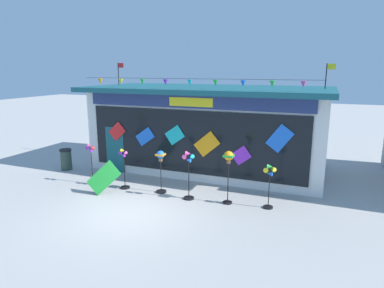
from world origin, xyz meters
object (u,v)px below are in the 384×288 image
wind_spinner_far_left (91,160)px  display_kite_on_ground (104,178)px  wind_spinner_center_left (161,163)px  kite_shop_building (209,127)px  wind_spinner_right (229,162)px  wind_spinner_center_right (188,170)px  trash_bin (66,159)px  wind_spinner_far_right (269,179)px  wind_spinner_left (124,169)px

wind_spinner_far_left → display_kite_on_ground: wind_spinner_far_left is taller
wind_spinner_center_left → display_kite_on_ground: 2.10m
kite_shop_building → wind_spinner_center_left: kite_shop_building is taller
wind_spinner_right → kite_shop_building: bearing=117.8°
kite_shop_building → wind_spinner_right: 4.34m
wind_spinner_center_left → wind_spinner_center_right: (1.19, -0.24, -0.05)m
wind_spinner_right → display_kite_on_ground: 4.53m
wind_spinner_center_right → trash_bin: wind_spinner_center_right is taller
kite_shop_building → display_kite_on_ground: kite_shop_building is taller
wind_spinner_right → wind_spinner_far_right: wind_spinner_right is taller
wind_spinner_left → wind_spinner_far_right: bearing=1.6°
trash_bin → display_kite_on_ground: bearing=-29.4°
kite_shop_building → trash_bin: bearing=-154.9°
wind_spinner_center_left → wind_spinner_center_right: size_ratio=0.92×
wind_spinner_left → wind_spinner_center_left: 1.53m
wind_spinner_center_left → wind_spinner_right: size_ratio=0.87×
kite_shop_building → wind_spinner_far_left: kite_shop_building is taller
kite_shop_building → wind_spinner_center_left: (-0.55, -3.73, -0.76)m
kite_shop_building → wind_spinner_center_right: 4.10m
wind_spinner_center_left → display_kite_on_ground: size_ratio=1.33×
trash_bin → kite_shop_building: bearing=25.1°
wind_spinner_center_right → wind_spinner_far_right: wind_spinner_center_right is taller
wind_spinner_far_left → trash_bin: (-2.37, 1.19, -0.51)m
wind_spinner_center_right → wind_spinner_center_left: bearing=168.8°
wind_spinner_center_right → display_kite_on_ground: wind_spinner_center_right is taller
wind_spinner_far_right → wind_spinner_far_left: bearing=-178.3°
kite_shop_building → wind_spinner_left: size_ratio=6.69×
wind_spinner_left → wind_spinner_center_right: (2.68, -0.09, 0.29)m
wind_spinner_center_right → wind_spinner_right: size_ratio=0.95×
kite_shop_building → trash_bin: kite_shop_building is taller
wind_spinner_left → wind_spinner_center_left: (1.49, 0.15, 0.34)m
wind_spinner_far_right → trash_bin: size_ratio=1.59×
wind_spinner_left → wind_spinner_right: bearing=0.9°
kite_shop_building → wind_spinner_center_left: size_ratio=6.55×
wind_spinner_center_right → trash_bin: 6.65m
wind_spinner_center_left → display_kite_on_ground: bearing=-150.9°
wind_spinner_left → trash_bin: 4.00m
kite_shop_building → wind_spinner_far_right: bearing=-48.0°
wind_spinner_center_left → wind_spinner_center_right: bearing=-11.2°
wind_spinner_left → wind_spinner_far_right: (5.40, 0.15, 0.22)m
kite_shop_building → wind_spinner_center_left: 3.85m
wind_spinner_right → trash_bin: 8.01m
wind_spinner_center_left → wind_spinner_center_right: wind_spinner_center_right is taller
wind_spinner_far_left → wind_spinner_center_right: bearing=-0.5°
wind_spinner_left → wind_spinner_right: 4.11m
wind_spinner_center_left → trash_bin: (-5.32, 0.98, -0.64)m
wind_spinner_center_right → wind_spinner_far_right: bearing=5.0°
wind_spinner_left → kite_shop_building: bearing=62.3°
wind_spinner_left → wind_spinner_far_right: size_ratio=1.03×
wind_spinner_right → display_kite_on_ground: (-4.36, -0.91, -0.80)m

